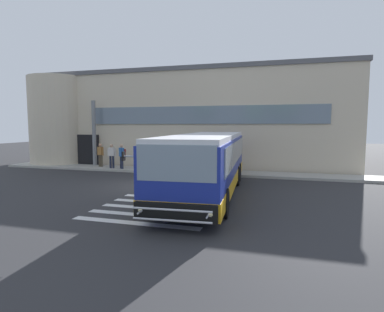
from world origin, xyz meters
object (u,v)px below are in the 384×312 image
Objects in this scene: entry_support_column at (94,133)px; passenger_by_doorway at (112,155)px; bus_main_foreground at (207,165)px; passenger_near_column at (100,154)px; passenger_at_curb_edge at (122,155)px; safety_bollard_yellow at (209,169)px.

entry_support_column is 2.64m from passenger_by_doorway.
passenger_by_doorway is at bearing -26.45° from entry_support_column.
entry_support_column is at bearing 153.55° from passenger_by_doorway.
bus_main_foreground is 11.02m from passenger_near_column.
passenger_near_column is 1.00× the size of passenger_at_curb_edge.
entry_support_column is 12.02m from bus_main_foreground.
passenger_by_doorway is (1.19, -0.48, 0.00)m from passenger_near_column.
safety_bollard_yellow is at bearing 101.55° from bus_main_foreground.
passenger_near_column is 2.10m from passenger_at_curb_edge.
entry_support_column is at bearing 147.82° from passenger_near_column.
entry_support_column is at bearing 147.07° from bus_main_foreground.
bus_main_foreground is at bearing -32.93° from entry_support_column.
bus_main_foreground reaches higher than passenger_by_doorway.
safety_bollard_yellow is (9.08, -1.80, -2.07)m from entry_support_column.
passenger_at_curb_edge is at bearing -15.77° from passenger_near_column.
passenger_near_column is 1.00× the size of passenger_by_doorway.
passenger_near_column and passenger_at_curb_edge have the same top height.
passenger_by_doorway is (-8.06, 5.52, -0.25)m from bus_main_foreground.
bus_main_foreground is 6.88× the size of passenger_near_column.
entry_support_column reaches higher than bus_main_foreground.
passenger_at_curb_edge is at bearing -20.86° from entry_support_column.
bus_main_foreground reaches higher than passenger_near_column.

